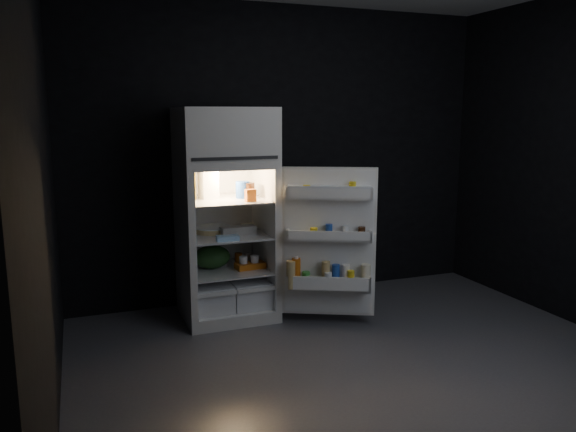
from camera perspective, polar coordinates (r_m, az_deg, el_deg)
name	(u,v)px	position (r m, az deg, el deg)	size (l,w,h in m)	color
floor	(367,365)	(4.10, 8.05, -14.72)	(4.00, 3.40, 0.00)	#4F4F54
wall_back	(283,155)	(5.27, -0.51, 6.26)	(4.00, 0.00, 2.70)	black
wall_left	(41,186)	(3.26, -23.80, 2.79)	(0.00, 3.40, 2.70)	black
refrigerator	(225,207)	(4.76, -6.44, 0.96)	(0.76, 0.71, 1.78)	silver
fridge_door	(329,245)	(4.55, 4.14, -2.96)	(0.73, 0.48, 1.22)	silver
milk_jug	(208,184)	(4.74, -8.10, 3.20)	(0.14, 0.14, 0.24)	white
mayo_jar	(243,190)	(4.75, -4.63, 2.68)	(0.12, 0.12, 0.14)	#1C429B
jam_jar	(249,190)	(4.74, -4.01, 2.62)	(0.10, 0.10, 0.13)	black
amber_bottle	(191,186)	(4.70, -9.81, 2.98)	(0.08, 0.08, 0.22)	#B48B1C
small_carton	(251,195)	(4.55, -3.83, 2.10)	(0.08, 0.06, 0.10)	#C35B16
egg_carton	(238,230)	(4.74, -5.09, -1.46)	(0.30, 0.11, 0.07)	gray
pie	(213,230)	(4.86, -7.67, -1.40)	(0.32, 0.32, 0.04)	tan
flat_package	(228,238)	(4.53, -6.16, -2.23)	(0.18, 0.09, 0.04)	#93C0E4
wrapped_pkg	(248,226)	(4.94, -4.11, -1.06)	(0.11, 0.09, 0.05)	#EDE5C2
produce_bag	(212,257)	(4.84, -7.74, -4.14)	(0.31, 0.27, 0.20)	#193815
yogurt_tray	(250,265)	(4.82, -3.87, -5.04)	(0.25, 0.13, 0.05)	#BF5910
small_can_red	(238,258)	(4.98, -5.06, -4.29)	(0.06, 0.06, 0.09)	#BF5910
small_can_silver	(248,258)	(4.98, -4.08, -4.29)	(0.07, 0.07, 0.09)	#B8B8BC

